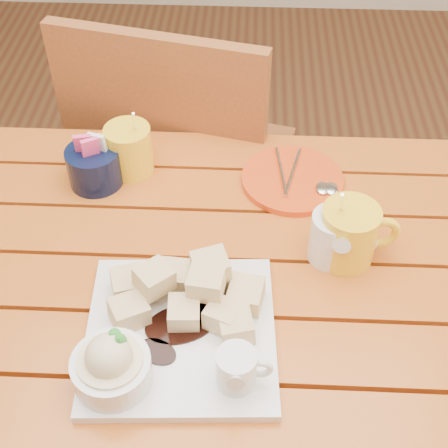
{
  "coord_description": "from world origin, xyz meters",
  "views": [
    {
      "loc": [
        0.06,
        -0.62,
        1.51
      ],
      "look_at": [
        0.03,
        0.07,
        0.82
      ],
      "focal_mm": 50.0,
      "sensor_mm": 36.0,
      "label": 1
    }
  ],
  "objects_px": {
    "coffee_mug_left": "(128,149)",
    "chair_far": "(183,169)",
    "coffee_mug_right": "(350,234)",
    "orange_saucer": "(293,180)",
    "dessert_plate": "(169,332)",
    "table": "(203,326)"
  },
  "relations": [
    {
      "from": "dessert_plate",
      "to": "coffee_mug_right",
      "type": "xyz_separation_m",
      "value": [
        0.27,
        0.19,
        0.02
      ]
    },
    {
      "from": "coffee_mug_left",
      "to": "orange_saucer",
      "type": "bearing_deg",
      "value": 6.42
    },
    {
      "from": "table",
      "to": "chair_far",
      "type": "distance_m",
      "value": 0.56
    },
    {
      "from": "table",
      "to": "coffee_mug_left",
      "type": "relative_size",
      "value": 8.47
    },
    {
      "from": "dessert_plate",
      "to": "chair_far",
      "type": "distance_m",
      "value": 0.71
    },
    {
      "from": "dessert_plate",
      "to": "coffee_mug_right",
      "type": "distance_m",
      "value": 0.33
    },
    {
      "from": "coffee_mug_left",
      "to": "chair_far",
      "type": "height_order",
      "value": "chair_far"
    },
    {
      "from": "table",
      "to": "chair_far",
      "type": "height_order",
      "value": "chair_far"
    },
    {
      "from": "dessert_plate",
      "to": "coffee_mug_left",
      "type": "height_order",
      "value": "coffee_mug_left"
    },
    {
      "from": "dessert_plate",
      "to": "orange_saucer",
      "type": "distance_m",
      "value": 0.41
    },
    {
      "from": "coffee_mug_right",
      "to": "chair_far",
      "type": "distance_m",
      "value": 0.63
    },
    {
      "from": "dessert_plate",
      "to": "orange_saucer",
      "type": "height_order",
      "value": "dessert_plate"
    },
    {
      "from": "coffee_mug_left",
      "to": "orange_saucer",
      "type": "relative_size",
      "value": 0.75
    },
    {
      "from": "coffee_mug_left",
      "to": "coffee_mug_right",
      "type": "distance_m",
      "value": 0.44
    },
    {
      "from": "table",
      "to": "dessert_plate",
      "type": "relative_size",
      "value": 4.18
    },
    {
      "from": "dessert_plate",
      "to": "orange_saucer",
      "type": "relative_size",
      "value": 1.53
    },
    {
      "from": "coffee_mug_left",
      "to": "dessert_plate",
      "type": "bearing_deg",
      "value": -62.27
    },
    {
      "from": "coffee_mug_right",
      "to": "orange_saucer",
      "type": "xyz_separation_m",
      "value": [
        -0.08,
        0.18,
        -0.05
      ]
    },
    {
      "from": "coffee_mug_left",
      "to": "chair_far",
      "type": "bearing_deg",
      "value": 87.2
    },
    {
      "from": "table",
      "to": "chair_far",
      "type": "relative_size",
      "value": 1.27
    },
    {
      "from": "table",
      "to": "orange_saucer",
      "type": "bearing_deg",
      "value": 58.99
    },
    {
      "from": "coffee_mug_right",
      "to": "orange_saucer",
      "type": "distance_m",
      "value": 0.2
    }
  ]
}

